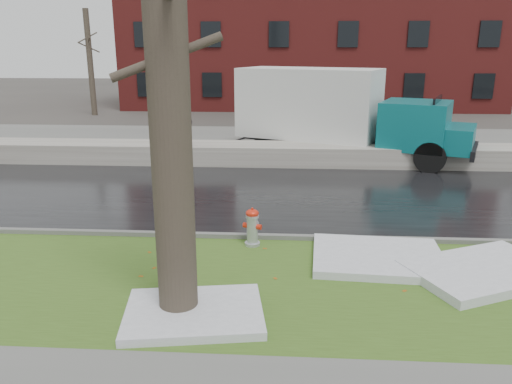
# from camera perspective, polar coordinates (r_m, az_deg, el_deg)

# --- Properties ---
(ground) EXTENTS (120.00, 120.00, 0.00)m
(ground) POSITION_cam_1_polar(r_m,az_deg,el_deg) (10.51, 0.86, -7.54)
(ground) COLOR #47423D
(ground) RESTS_ON ground
(verge) EXTENTS (60.00, 4.50, 0.04)m
(verge) POSITION_cam_1_polar(r_m,az_deg,el_deg) (9.37, 0.49, -10.52)
(verge) COLOR #38531B
(verge) RESTS_ON ground
(road) EXTENTS (60.00, 7.00, 0.03)m
(road) POSITION_cam_1_polar(r_m,az_deg,el_deg) (14.73, 1.72, -0.41)
(road) COLOR black
(road) RESTS_ON ground
(parking_lot) EXTENTS (60.00, 9.00, 0.03)m
(parking_lot) POSITION_cam_1_polar(r_m,az_deg,el_deg) (23.00, 2.45, 5.67)
(parking_lot) COLOR slate
(parking_lot) RESTS_ON ground
(curb) EXTENTS (60.00, 0.15, 0.14)m
(curb) POSITION_cam_1_polar(r_m,az_deg,el_deg) (11.40, 1.11, -5.20)
(curb) COLOR slate
(curb) RESTS_ON ground
(snowbank) EXTENTS (60.00, 1.60, 0.75)m
(snowbank) POSITION_cam_1_polar(r_m,az_deg,el_deg) (18.71, 2.17, 4.34)
(snowbank) COLOR #B1ACA2
(snowbank) RESTS_ON ground
(brick_building) EXTENTS (26.00, 12.00, 10.00)m
(brick_building) POSITION_cam_1_polar(r_m,az_deg,el_deg) (39.64, 6.14, 17.29)
(brick_building) COLOR maroon
(brick_building) RESTS_ON ground
(bg_tree_left) EXTENTS (1.40, 1.62, 6.50)m
(bg_tree_left) POSITION_cam_1_polar(r_m,az_deg,el_deg) (33.98, -18.44, 13.95)
(bg_tree_left) COLOR brown
(bg_tree_left) RESTS_ON ground
(bg_tree_center) EXTENTS (1.40, 1.62, 6.50)m
(bg_tree_center) POSITION_cam_1_polar(r_m,az_deg,el_deg) (36.19, -6.87, 14.73)
(bg_tree_center) COLOR brown
(bg_tree_center) RESTS_ON ground
(fire_hydrant) EXTENTS (0.43, 0.40, 0.86)m
(fire_hydrant) POSITION_cam_1_polar(r_m,az_deg,el_deg) (10.90, -0.42, -3.83)
(fire_hydrant) COLOR #B0B4B9
(fire_hydrant) RESTS_ON verge
(tree) EXTENTS (1.61, 1.87, 7.90)m
(tree) POSITION_cam_1_polar(r_m,az_deg,el_deg) (7.48, -10.11, 14.32)
(tree) COLOR brown
(tree) RESTS_ON verge
(box_truck) EXTENTS (10.19, 5.52, 3.45)m
(box_truck) POSITION_cam_1_polar(r_m,az_deg,el_deg) (19.91, 9.05, 9.10)
(box_truck) COLOR black
(box_truck) RESTS_ON ground
(worker) EXTENTS (0.78, 0.67, 1.82)m
(worker) POSITION_cam_1_polar(r_m,az_deg,el_deg) (18.27, -8.21, 7.99)
(worker) COLOR black
(worker) RESTS_ON snowbank
(snow_patch_near) EXTENTS (2.72, 2.16, 0.16)m
(snow_patch_near) POSITION_cam_1_polar(r_m,az_deg,el_deg) (10.53, 13.75, -7.28)
(snow_patch_near) COLOR silver
(snow_patch_near) RESTS_ON verge
(snow_patch_far) EXTENTS (2.42, 1.92, 0.14)m
(snow_patch_far) POSITION_cam_1_polar(r_m,az_deg,el_deg) (8.34, -7.09, -13.56)
(snow_patch_far) COLOR silver
(snow_patch_far) RESTS_ON verge
(snow_patch_side) EXTENTS (3.30, 2.81, 0.18)m
(snow_patch_side) POSITION_cam_1_polar(r_m,az_deg,el_deg) (10.57, 24.60, -8.21)
(snow_patch_side) COLOR silver
(snow_patch_side) RESTS_ON verge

